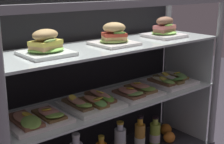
{
  "coord_description": "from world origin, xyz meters",
  "views": [
    {
      "loc": [
        -1.01,
        -1.22,
        0.99
      ],
      "look_at": [
        0.0,
        0.0,
        0.56
      ],
      "focal_mm": 51.68,
      "sensor_mm": 36.0,
      "label": 1
    }
  ],
  "objects": [
    {
      "name": "open_sandwich_tray_far_right",
      "position": [
        0.14,
        -0.03,
        0.44
      ],
      "size": [
        0.26,
        0.26,
        0.06
      ],
      "color": "white",
      "rests_on": "shelf_lower_glass"
    },
    {
      "name": "open_sandwich_tray_far_left",
      "position": [
        0.44,
        -0.01,
        0.44
      ],
      "size": [
        0.26,
        0.26,
        0.06
      ],
      "color": "white",
      "rests_on": "shelf_lower_glass"
    },
    {
      "name": "shelf_lower_glass",
      "position": [
        0.0,
        0.0,
        0.41
      ],
      "size": [
        1.27,
        0.37,
        0.01
      ],
      "primitive_type": "cube",
      "color": "silver",
      "rests_on": "riser_lower_tier"
    },
    {
      "name": "open_sandwich_tray_near_left_corner",
      "position": [
        -0.15,
        -0.02,
        0.44
      ],
      "size": [
        0.26,
        0.26,
        0.07
      ],
      "color": "white",
      "rests_on": "shelf_lower_glass"
    },
    {
      "name": "juice_bottle_near_post",
      "position": [
        0.2,
        -0.01,
        0.13
      ],
      "size": [
        0.06,
        0.06,
        0.23
      ],
      "color": "gold",
      "rests_on": "case_base_deck"
    },
    {
      "name": "juice_bottle_front_left_end",
      "position": [
        0.34,
        0.0,
        0.11
      ],
      "size": [
        0.07,
        0.07,
        0.19
      ],
      "color": "#AED244",
      "rests_on": "case_base_deck"
    },
    {
      "name": "juice_bottle_back_right",
      "position": [
        0.06,
        0.0,
        0.13
      ],
      "size": [
        0.07,
        0.07,
        0.23
      ],
      "color": "silver",
      "rests_on": "case_base_deck"
    },
    {
      "name": "riser_upper_tier",
      "position": [
        0.0,
        0.0,
        0.55
      ],
      "size": [
        1.25,
        0.35,
        0.27
      ],
      "color": "silver",
      "rests_on": "shelf_lower_glass"
    },
    {
      "name": "orange_fruit_near_left_post",
      "position": [
        0.5,
        0.05,
        0.07
      ],
      "size": [
        0.08,
        0.08,
        0.08
      ],
      "primitive_type": "sphere",
      "color": "orange",
      "rests_on": "case_base_deck"
    },
    {
      "name": "shelf_upper_glass",
      "position": [
        0.0,
        0.0,
        0.7
      ],
      "size": [
        1.27,
        0.37,
        0.01
      ],
      "primitive_type": "cube",
      "color": "silver",
      "rests_on": "riser_upper_tier"
    },
    {
      "name": "orange_fruit_beside_bottles",
      "position": [
        0.43,
        -0.04,
        0.07
      ],
      "size": [
        0.07,
        0.07,
        0.07
      ],
      "primitive_type": "sphere",
      "color": "orange",
      "rests_on": "case_base_deck"
    },
    {
      "name": "plated_roll_sandwich_far_left",
      "position": [
        -0.0,
        -0.02,
        0.74
      ],
      "size": [
        0.2,
        0.2,
        0.11
      ],
      "color": "white",
      "rests_on": "shelf_upper_glass"
    },
    {
      "name": "riser_lower_tier",
      "position": [
        0.0,
        0.0,
        0.22
      ],
      "size": [
        1.25,
        0.35,
        0.37
      ],
      "color": "silver",
      "rests_on": "case_base_deck"
    },
    {
      "name": "case_frame",
      "position": [
        0.0,
        0.1,
        0.51
      ],
      "size": [
        1.33,
        0.43,
        0.93
      ],
      "color": "gray",
      "rests_on": "ground"
    },
    {
      "name": "plated_roll_sandwich_center",
      "position": [
        0.38,
        -0.01,
        0.74
      ],
      "size": [
        0.2,
        0.2,
        0.11
      ],
      "color": "white",
      "rests_on": "shelf_upper_glass"
    },
    {
      "name": "plated_roll_sandwich_mid_left",
      "position": [
        -0.38,
        -0.02,
        0.74
      ],
      "size": [
        0.2,
        0.2,
        0.11
      ],
      "color": "white",
      "rests_on": "shelf_upper_glass"
    },
    {
      "name": "open_sandwich_tray_left_of_center",
      "position": [
        -0.44,
        -0.02,
        0.44
      ],
      "size": [
        0.26,
        0.26,
        0.05
      ],
      "color": "white",
      "rests_on": "shelf_lower_glass"
    }
  ]
}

